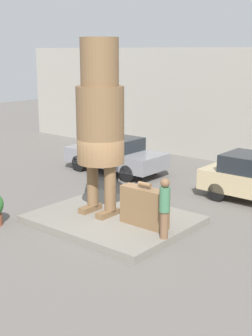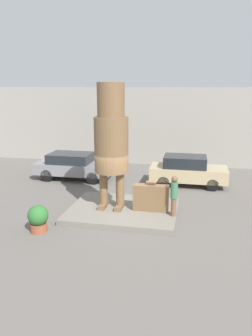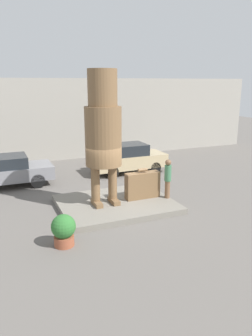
% 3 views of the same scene
% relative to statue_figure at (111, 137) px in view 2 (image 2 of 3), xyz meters
% --- Properties ---
extents(ground_plane, '(60.00, 60.00, 0.00)m').
position_rel_statue_figure_xyz_m(ground_plane, '(0.49, -0.01, -3.21)').
color(ground_plane, '#605B56').
extents(pedestal, '(4.47, 3.59, 0.22)m').
position_rel_statue_figure_xyz_m(pedestal, '(0.49, -0.01, -3.10)').
color(pedestal, slate).
rests_on(pedestal, ground_plane).
extents(building_backdrop, '(28.00, 0.60, 5.11)m').
position_rel_statue_figure_xyz_m(building_backdrop, '(0.49, 9.27, -0.66)').
color(building_backdrop, gray).
rests_on(building_backdrop, ground_plane).
extents(statue_figure, '(1.38, 1.38, 5.12)m').
position_rel_statue_figure_xyz_m(statue_figure, '(0.00, 0.00, 0.00)').
color(statue_figure, brown).
rests_on(statue_figure, pedestal).
extents(giant_suitcase, '(1.44, 0.41, 1.26)m').
position_rel_statue_figure_xyz_m(giant_suitcase, '(1.65, -0.03, -2.44)').
color(giant_suitcase, brown).
rests_on(giant_suitcase, pedestal).
extents(tourist, '(0.28, 0.28, 1.63)m').
position_rel_statue_figure_xyz_m(tourist, '(2.60, -0.43, -2.10)').
color(tourist, brown).
rests_on(tourist, pedestal).
extents(parked_car_grey, '(4.29, 1.83, 1.49)m').
position_rel_statue_figure_xyz_m(parked_car_grey, '(-3.42, 4.52, -2.42)').
color(parked_car_grey, gray).
rests_on(parked_car_grey, ground_plane).
extents(parked_car_tan, '(4.02, 1.71, 1.60)m').
position_rel_statue_figure_xyz_m(parked_car_tan, '(3.00, 4.59, -2.39)').
color(parked_car_tan, tan).
rests_on(parked_car_tan, ground_plane).
extents(planter_pot, '(0.75, 0.75, 1.01)m').
position_rel_statue_figure_xyz_m(planter_pot, '(-2.15, -2.41, -2.69)').
color(planter_pot, brown).
rests_on(planter_pot, ground_plane).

